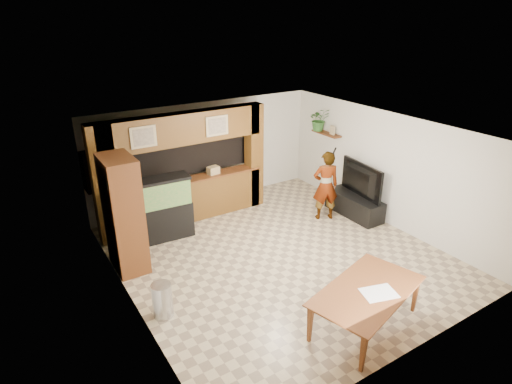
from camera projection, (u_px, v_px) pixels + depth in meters
floor at (278, 255)px, 8.81m from camera, size 6.50×6.50×0.00m
ceiling at (281, 132)px, 7.78m from camera, size 6.50×6.50×0.00m
wall_back at (205, 153)px, 10.81m from camera, size 6.00×0.00×6.00m
wall_left at (126, 238)px, 6.82m from camera, size 0.00×6.50×6.50m
wall_right at (387, 169)px, 9.77m from camera, size 0.00×6.50×6.50m
partition at (180, 167)px, 9.87m from camera, size 4.20×0.99×2.60m
wall_clock at (106, 183)px, 7.37m from camera, size 0.05×0.25×0.25m
wall_shelf at (326, 133)px, 11.05m from camera, size 0.25×0.90×0.04m
pantry_cabinet at (123, 214)px, 7.98m from camera, size 0.57×0.93×2.26m
trash_can at (162, 300)px, 6.95m from camera, size 0.33×0.33×0.60m
aquarium at (162, 209)px, 9.21m from camera, size 1.27×0.48×1.41m
tv_stand at (354, 205)px, 10.43m from camera, size 0.55×1.51×0.50m
television at (357, 180)px, 10.17m from camera, size 0.35×1.41×0.81m
photo_frame at (332, 130)px, 10.83m from camera, size 0.04×0.17×0.22m
potted_plant at (319, 119)px, 11.12m from camera, size 0.67×0.63×0.59m
person at (326, 186)px, 10.04m from camera, size 0.72×0.61×1.68m
microphone at (335, 151)px, 9.59m from camera, size 0.04×0.10×0.17m
dining_table at (367, 309)px, 6.70m from camera, size 2.16×1.57×0.68m
newspaper_a at (379, 293)px, 6.51m from camera, size 0.61×0.51×0.01m
counter_box at (213, 170)px, 10.16m from camera, size 0.30×0.23×0.18m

